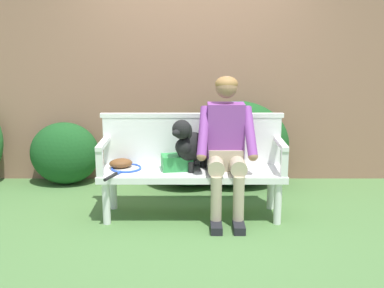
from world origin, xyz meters
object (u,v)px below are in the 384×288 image
(person_seated, at_px, (226,142))
(garden_bench, at_px, (192,176))
(dog_on_bench, at_px, (189,144))
(sports_bag, at_px, (177,162))
(tennis_racket, at_px, (125,169))
(baseball_glove, at_px, (121,163))

(person_seated, bearing_deg, garden_bench, 177.26)
(dog_on_bench, distance_m, sports_bag, 0.21)
(dog_on_bench, relative_size, sports_bag, 1.77)
(garden_bench, distance_m, tennis_racket, 0.63)
(person_seated, height_order, sports_bag, person_seated)
(dog_on_bench, distance_m, baseball_glove, 0.68)
(garden_bench, xyz_separation_m, baseball_glove, (-0.68, 0.07, 0.10))
(tennis_racket, distance_m, sports_bag, 0.49)
(person_seated, relative_size, tennis_racket, 2.28)
(dog_on_bench, bearing_deg, person_seated, -3.26)
(garden_bench, relative_size, dog_on_bench, 3.48)
(person_seated, relative_size, sports_bag, 4.73)
(baseball_glove, xyz_separation_m, sports_bag, (0.53, -0.05, 0.03))
(dog_on_bench, bearing_deg, baseball_glove, 173.97)
(dog_on_bench, height_order, baseball_glove, dog_on_bench)
(garden_bench, distance_m, baseball_glove, 0.69)
(person_seated, xyz_separation_m, tennis_racket, (-0.94, 0.02, -0.26))
(person_seated, xyz_separation_m, sports_bag, (-0.46, 0.03, -0.20))
(dog_on_bench, height_order, tennis_racket, dog_on_bench)
(person_seated, distance_m, baseball_glove, 1.02)
(tennis_racket, bearing_deg, baseball_glove, 125.29)
(dog_on_bench, relative_size, baseball_glove, 2.25)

